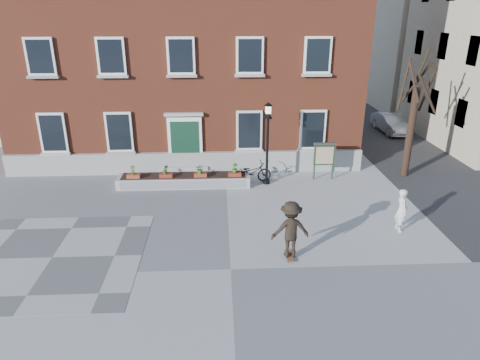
{
  "coord_description": "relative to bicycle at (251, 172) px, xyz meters",
  "views": [
    {
      "loc": [
        -0.28,
        -11.72,
        7.76
      ],
      "look_at": [
        0.5,
        4.0,
        1.5
      ],
      "focal_mm": 32.0,
      "sensor_mm": 36.0,
      "label": 1
    }
  ],
  "objects": [
    {
      "name": "bare_tree",
      "position": [
        7.8,
        0.57,
        2.27
      ],
      "size": [
        1.83,
        1.83,
        6.16
      ],
      "color": "#311F16",
      "rests_on": "ground"
    },
    {
      "name": "notice_board",
      "position": [
        3.56,
        0.24,
        0.75
      ],
      "size": [
        1.1,
        0.16,
        1.87
      ],
      "color": "#193222",
      "rests_on": "ground"
    },
    {
      "name": "bicycle",
      "position": [
        0.0,
        0.0,
        0.0
      ],
      "size": [
        2.05,
        1.02,
        1.03
      ],
      "primitive_type": "imported",
      "rotation": [
        0.0,
        0.0,
        1.75
      ],
      "color": "black",
      "rests_on": "ground"
    },
    {
      "name": "parked_car",
      "position": [
        10.15,
        8.7,
        0.12
      ],
      "size": [
        1.57,
        3.93,
        1.27
      ],
      "primitive_type": "imported",
      "rotation": [
        0.0,
        0.0,
        0.06
      ],
      "color": "silver",
      "rests_on": "ground"
    },
    {
      "name": "brick_building",
      "position": [
        -3.21,
        6.53,
        5.79
      ],
      "size": [
        18.4,
        10.85,
        12.6
      ],
      "color": "brown",
      "rests_on": "ground"
    },
    {
      "name": "bystander",
      "position": [
        5.24,
        -5.11,
        0.32
      ],
      "size": [
        0.4,
        0.61,
        1.68
      ],
      "primitive_type": "imported",
      "rotation": [
        0.0,
        0.0,
        1.58
      ],
      "color": "silver",
      "rests_on": "ground"
    },
    {
      "name": "ground",
      "position": [
        -1.21,
        -7.44,
        -0.52
      ],
      "size": [
        100.0,
        100.0,
        0.0
      ],
      "primitive_type": "plane",
      "color": "#98979A",
      "rests_on": "ground"
    },
    {
      "name": "side_street",
      "position": [
        16.79,
        12.34,
        6.51
      ],
      "size": [
        15.2,
        36.0,
        14.5
      ],
      "color": "#333235",
      "rests_on": "ground"
    },
    {
      "name": "checker_patch",
      "position": [
        -7.21,
        -6.44,
        -0.51
      ],
      "size": [
        6.0,
        6.0,
        0.01
      ],
      "primitive_type": "cube",
      "color": "#555558",
      "rests_on": "ground"
    },
    {
      "name": "lamp_post",
      "position": [
        0.73,
        -0.18,
        2.02
      ],
      "size": [
        0.4,
        0.4,
        3.93
      ],
      "color": "black",
      "rests_on": "ground"
    },
    {
      "name": "skateboarder",
      "position": [
        0.79,
        -6.81,
        0.54
      ],
      "size": [
        1.33,
        0.84,
        2.05
      ],
      "color": "brown",
      "rests_on": "ground"
    },
    {
      "name": "planter_assembly",
      "position": [
        -3.2,
        -0.26,
        -0.21
      ],
      "size": [
        6.2,
        1.12,
        1.15
      ],
      "color": "#B6B6B2",
      "rests_on": "ground"
    }
  ]
}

